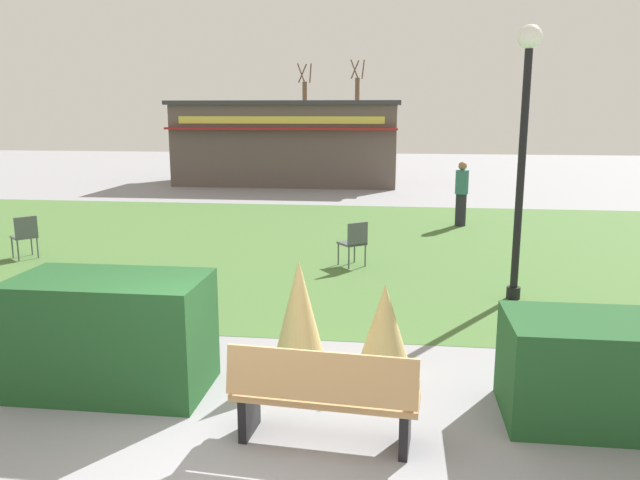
{
  "coord_description": "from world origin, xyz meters",
  "views": [
    {
      "loc": [
        1.3,
        -4.75,
        3.0
      ],
      "look_at": [
        0.27,
        3.42,
        1.29
      ],
      "focal_mm": 35.26,
      "sensor_mm": 36.0,
      "label": 1
    }
  ],
  "objects_px": {
    "cafe_chair_east": "(25,234)",
    "person_strolling": "(461,193)",
    "cafe_chair_west": "(354,240)",
    "food_kiosk": "(289,142)",
    "tree_right_bg": "(357,116)",
    "park_bench": "(324,396)",
    "tree_left_bg": "(305,119)",
    "parked_car_west_slot": "(309,156)",
    "lamppost_mid": "(524,132)"
  },
  "relations": [
    {
      "from": "person_strolling",
      "to": "tree_left_bg",
      "type": "xyz_separation_m",
      "value": [
        -7.35,
        21.53,
        1.64
      ]
    },
    {
      "from": "cafe_chair_west",
      "to": "person_strolling",
      "type": "height_order",
      "value": "person_strolling"
    },
    {
      "from": "tree_right_bg",
      "to": "food_kiosk",
      "type": "bearing_deg",
      "value": -98.08
    },
    {
      "from": "food_kiosk",
      "to": "parked_car_west_slot",
      "type": "distance_m",
      "value": 7.23
    },
    {
      "from": "cafe_chair_west",
      "to": "parked_car_west_slot",
      "type": "xyz_separation_m",
      "value": [
        -3.91,
        21.21,
        0.12
      ]
    },
    {
      "from": "person_strolling",
      "to": "tree_right_bg",
      "type": "height_order",
      "value": "tree_right_bg"
    },
    {
      "from": "person_strolling",
      "to": "food_kiosk",
      "type": "bearing_deg",
      "value": 123.88
    },
    {
      "from": "cafe_chair_east",
      "to": "tree_left_bg",
      "type": "relative_size",
      "value": 0.16
    },
    {
      "from": "park_bench",
      "to": "parked_car_west_slot",
      "type": "bearing_deg",
      "value": 98.38
    },
    {
      "from": "person_strolling",
      "to": "tree_left_bg",
      "type": "bearing_deg",
      "value": 108.96
    },
    {
      "from": "cafe_chair_west",
      "to": "food_kiosk",
      "type": "bearing_deg",
      "value": 104.92
    },
    {
      "from": "lamppost_mid",
      "to": "parked_car_west_slot",
      "type": "distance_m",
      "value": 24.04
    },
    {
      "from": "lamppost_mid",
      "to": "tree_left_bg",
      "type": "height_order",
      "value": "tree_left_bg"
    },
    {
      "from": "cafe_chair_west",
      "to": "person_strolling",
      "type": "xyz_separation_m",
      "value": [
        2.46,
        4.77,
        0.33
      ]
    },
    {
      "from": "food_kiosk",
      "to": "tree_right_bg",
      "type": "distance_m",
      "value": 13.71
    },
    {
      "from": "food_kiosk",
      "to": "tree_right_bg",
      "type": "bearing_deg",
      "value": 81.92
    },
    {
      "from": "person_strolling",
      "to": "tree_right_bg",
      "type": "bearing_deg",
      "value": 100.75
    },
    {
      "from": "cafe_chair_west",
      "to": "person_strolling",
      "type": "relative_size",
      "value": 0.53
    },
    {
      "from": "tree_right_bg",
      "to": "park_bench",
      "type": "bearing_deg",
      "value": -86.62
    },
    {
      "from": "cafe_chair_east",
      "to": "tree_left_bg",
      "type": "bearing_deg",
      "value": 86.04
    },
    {
      "from": "cafe_chair_west",
      "to": "lamppost_mid",
      "type": "bearing_deg",
      "value": -33.73
    },
    {
      "from": "food_kiosk",
      "to": "tree_right_bg",
      "type": "height_order",
      "value": "tree_right_bg"
    },
    {
      "from": "park_bench",
      "to": "food_kiosk",
      "type": "relative_size",
      "value": 0.19
    },
    {
      "from": "cafe_chair_west",
      "to": "cafe_chair_east",
      "type": "height_order",
      "value": "same"
    },
    {
      "from": "park_bench",
      "to": "cafe_chair_east",
      "type": "bearing_deg",
      "value": 136.75
    },
    {
      "from": "park_bench",
      "to": "cafe_chair_west",
      "type": "height_order",
      "value": "park_bench"
    },
    {
      "from": "parked_car_west_slot",
      "to": "tree_right_bg",
      "type": "height_order",
      "value": "tree_right_bg"
    },
    {
      "from": "cafe_chair_east",
      "to": "person_strolling",
      "type": "relative_size",
      "value": 0.53
    },
    {
      "from": "park_bench",
      "to": "cafe_chair_east",
      "type": "distance_m",
      "value": 9.5
    },
    {
      "from": "park_bench",
      "to": "cafe_chair_east",
      "type": "height_order",
      "value": "park_bench"
    },
    {
      "from": "lamppost_mid",
      "to": "cafe_chair_west",
      "type": "distance_m",
      "value": 3.9
    },
    {
      "from": "tree_left_bg",
      "to": "tree_right_bg",
      "type": "bearing_deg",
      "value": 22.86
    },
    {
      "from": "park_bench",
      "to": "tree_right_bg",
      "type": "distance_m",
      "value": 34.41
    },
    {
      "from": "lamppost_mid",
      "to": "tree_right_bg",
      "type": "relative_size",
      "value": 0.71
    },
    {
      "from": "person_strolling",
      "to": "cafe_chair_west",
      "type": "bearing_deg",
      "value": -117.19
    },
    {
      "from": "tree_right_bg",
      "to": "lamppost_mid",
      "type": "bearing_deg",
      "value": -81.24
    },
    {
      "from": "cafe_chair_west",
      "to": "tree_right_bg",
      "type": "distance_m",
      "value": 27.74
    },
    {
      "from": "cafe_chair_east",
      "to": "tree_right_bg",
      "type": "xyz_separation_m",
      "value": [
        4.9,
        27.77,
        2.11
      ]
    },
    {
      "from": "tree_left_bg",
      "to": "park_bench",
      "type": "bearing_deg",
      "value": -81.23
    },
    {
      "from": "tree_left_bg",
      "to": "lamppost_mid",
      "type": "bearing_deg",
      "value": -74.88
    },
    {
      "from": "person_strolling",
      "to": "tree_left_bg",
      "type": "height_order",
      "value": "tree_left_bg"
    },
    {
      "from": "park_bench",
      "to": "lamppost_mid",
      "type": "height_order",
      "value": "lamppost_mid"
    },
    {
      "from": "park_bench",
      "to": "person_strolling",
      "type": "xyz_separation_m",
      "value": [
        2.26,
        11.45,
        0.38
      ]
    },
    {
      "from": "cafe_chair_west",
      "to": "tree_right_bg",
      "type": "height_order",
      "value": "tree_right_bg"
    },
    {
      "from": "tree_left_bg",
      "to": "tree_right_bg",
      "type": "distance_m",
      "value": 3.33
    },
    {
      "from": "cafe_chair_west",
      "to": "cafe_chair_east",
      "type": "xyz_separation_m",
      "value": [
        -6.72,
        -0.17,
        0.0
      ]
    },
    {
      "from": "cafe_chair_east",
      "to": "parked_car_west_slot",
      "type": "height_order",
      "value": "parked_car_west_slot"
    },
    {
      "from": "cafe_chair_east",
      "to": "parked_car_west_slot",
      "type": "relative_size",
      "value": 0.21
    },
    {
      "from": "cafe_chair_west",
      "to": "parked_car_west_slot",
      "type": "bearing_deg",
      "value": 100.45
    },
    {
      "from": "cafe_chair_west",
      "to": "park_bench",
      "type": "bearing_deg",
      "value": -88.29
    }
  ]
}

